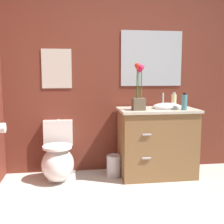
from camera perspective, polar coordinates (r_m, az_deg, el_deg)
wall_back at (r=3.68m, az=4.44°, el=7.65°), size 4.48×0.05×2.50m
toilet at (r=3.45m, az=-10.93°, el=-9.44°), size 0.38×0.59×0.69m
vanity_cabinet at (r=3.52m, az=9.10°, el=-5.88°), size 0.94×0.56×1.02m
flower_vase at (r=3.27m, az=5.43°, el=3.74°), size 0.14×0.14×0.54m
soap_bottle at (r=3.61m, az=12.46°, el=2.29°), size 0.06×0.06×0.19m
lotion_bottle at (r=3.37m, az=14.47°, el=1.98°), size 0.07×0.07×0.20m
trash_bin at (r=3.51m, az=0.39°, el=-10.85°), size 0.18×0.18×0.27m
wall_poster at (r=3.57m, az=-11.17°, el=8.63°), size 0.36×0.01×0.48m
wall_mirror at (r=3.71m, az=8.04°, el=10.69°), size 0.80×0.01×0.70m
toilet_paper_roll at (r=3.25m, az=-21.79°, el=-3.03°), size 0.11×0.11×0.11m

